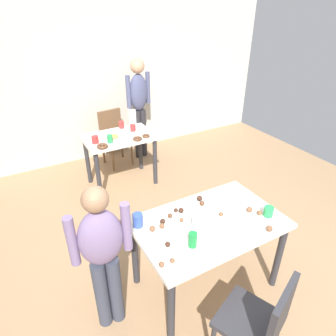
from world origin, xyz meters
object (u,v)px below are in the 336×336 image
dining_table_near (209,230)px  dining_table_far (120,145)px  person_adult_far (139,101)px  chair_far_table (114,134)px  chair_near_table (261,321)px  pitcher_far (133,118)px  soda_can (193,240)px  mixing_bowl (212,237)px  person_girl_near (103,251)px

dining_table_near → dining_table_far: 2.07m
person_adult_far → chair_far_table: bearing=178.7°
dining_table_far → chair_near_table: bearing=-92.2°
chair_far_table → person_adult_far: person_adult_far is taller
chair_far_table → pitcher_far: size_ratio=3.46×
dining_table_near → soda_can: (-0.28, -0.17, 0.16)m
mixing_bowl → soda_can: 0.17m
dining_table_near → mixing_bowl: 0.25m
person_adult_far → soda_can: 3.03m
dining_table_near → dining_table_far: same height
dining_table_near → chair_far_table: bearing=87.0°
dining_table_near → pitcher_far: bearing=82.5°
person_girl_near → pitcher_far: bearing=61.5°
dining_table_near → chair_near_table: chair_near_table is taller
dining_table_near → person_girl_near: 0.91m
person_girl_near → mixing_bowl: 0.83m
dining_table_far → person_adult_far: bearing=47.2°
chair_far_table → person_girl_near: person_girl_near is taller
dining_table_near → soda_can: 0.36m
dining_table_far → dining_table_near: bearing=-89.9°
chair_near_table → person_adult_far: (0.72, 3.49, 0.48)m
dining_table_far → soda_can: (-0.28, -2.23, 0.19)m
person_girl_near → dining_table_far: bearing=65.8°
chair_far_table → soda_can: size_ratio=7.13×
chair_near_table → person_girl_near: bearing=133.2°
person_girl_near → person_adult_far: person_adult_far is taller
person_girl_near → person_adult_far: bearing=60.4°
dining_table_near → dining_table_far: (-0.00, 2.07, -0.03)m
mixing_bowl → pitcher_far: (0.41, 2.47, 0.10)m
soda_can → pitcher_far: bearing=76.7°
dining_table_far → chair_far_table: bearing=77.4°
person_girl_near → soda_can: person_girl_near is taller
dining_table_far → chair_near_table: chair_near_table is taller
person_girl_near → soda_can: 0.66m
person_girl_near → dining_table_near: bearing=-4.8°
chair_near_table → chair_far_table: (0.26, 3.50, 0.00)m
dining_table_near → chair_near_table: bearing=-98.3°
chair_far_table → person_adult_far: 0.67m
mixing_bowl → pitcher_far: bearing=80.5°
chair_far_table → pitcher_far: (0.16, -0.45, 0.38)m
person_girl_near → pitcher_far: size_ratio=5.32×
chair_near_table → pitcher_far: 3.10m
dining_table_near → soda_can: bearing=-149.4°
dining_table_far → chair_far_table: 0.70m
pitcher_far → person_adult_far: bearing=55.1°
dining_table_far → person_adult_far: 0.97m
dining_table_near → chair_far_table: chair_far_table is taller
soda_can → chair_far_table: bearing=81.7°
person_adult_far → chair_near_table: bearing=-101.6°
pitcher_far → chair_near_table: bearing=-97.7°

